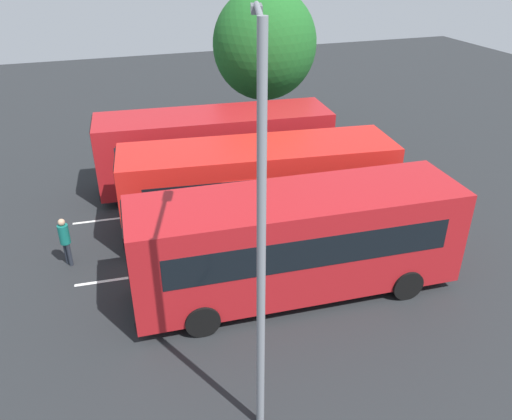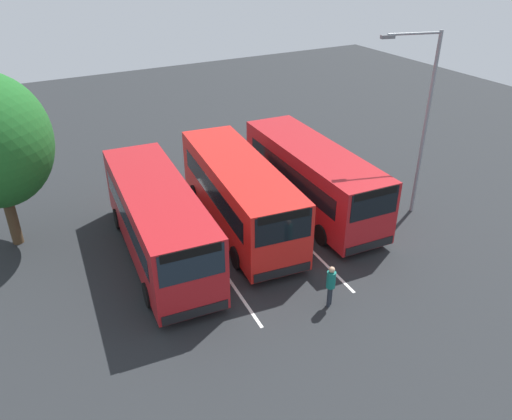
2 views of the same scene
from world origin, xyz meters
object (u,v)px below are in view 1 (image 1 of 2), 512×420
at_px(bus_center_right, 296,240).
at_px(pedestrian, 65,238).
at_px(depot_tree, 265,45).
at_px(bus_center_left, 258,185).
at_px(bus_far_left, 214,147).
at_px(street_lamp, 261,227).

distance_m(bus_center_right, pedestrian, 7.13).
bearing_deg(depot_tree, bus_center_right, 74.55).
xyz_separation_m(pedestrian, depot_tree, (-9.68, -9.13, 3.60)).
height_order(bus_center_left, depot_tree, depot_tree).
relative_size(bus_far_left, depot_tree, 1.30).
xyz_separation_m(pedestrian, street_lamp, (-3.85, 7.28, 3.74)).
height_order(bus_far_left, depot_tree, depot_tree).
distance_m(bus_center_left, street_lamp, 8.51).
relative_size(bus_center_right, depot_tree, 1.29).
relative_size(bus_center_right, street_lamp, 1.14).
bearing_deg(pedestrian, depot_tree, 9.83).
height_order(bus_center_left, street_lamp, street_lamp).
relative_size(bus_far_left, pedestrian, 5.73).
bearing_deg(depot_tree, bus_center_left, 69.30).
relative_size(bus_center_left, depot_tree, 1.30).
xyz_separation_m(bus_center_left, street_lamp, (2.49, 7.57, 3.00)).
bearing_deg(street_lamp, pedestrian, 44.25).
height_order(bus_center_left, pedestrian, bus_center_left).
relative_size(bus_far_left, street_lamp, 1.14).
distance_m(street_lamp, depot_tree, 17.42).
bearing_deg(pedestrian, bus_far_left, 1.86).
bearing_deg(bus_center_left, bus_center_right, 94.66).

